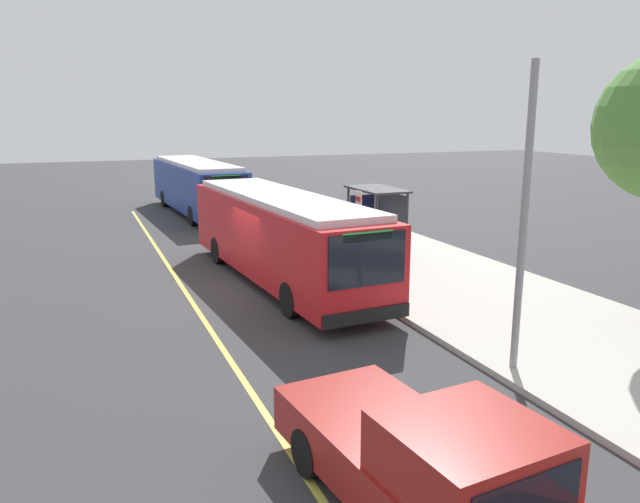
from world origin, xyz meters
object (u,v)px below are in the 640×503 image
at_px(transit_bus_second, 197,185).
at_px(route_sign_post, 359,219).
at_px(transit_bus_main, 281,234).
at_px(pickup_truck, 430,470).
at_px(pedestrian_commuter, 328,227).
at_px(waiting_bench, 375,237).

height_order(transit_bus_second, route_sign_post, same).
bearing_deg(transit_bus_second, transit_bus_main, -0.55).
bearing_deg(pickup_truck, route_sign_post, 158.73).
bearing_deg(route_sign_post, pedestrian_commuter, 176.77).
relative_size(transit_bus_main, transit_bus_second, 0.98).
relative_size(pickup_truck, route_sign_post, 1.99).
height_order(transit_bus_main, pickup_truck, transit_bus_main).
xyz_separation_m(transit_bus_main, pedestrian_commuter, (-3.21, 3.01, -0.50)).
bearing_deg(waiting_bench, pickup_truck, -24.43).
bearing_deg(transit_bus_second, route_sign_post, 9.89).
height_order(waiting_bench, route_sign_post, route_sign_post).
height_order(transit_bus_main, route_sign_post, same).
distance_m(transit_bus_second, pedestrian_commuter, 12.50).
bearing_deg(transit_bus_main, transit_bus_second, 179.45).
xyz_separation_m(transit_bus_main, pickup_truck, (12.64, -2.08, -0.76)).
relative_size(transit_bus_second, pedestrian_commuter, 7.01).
bearing_deg(pickup_truck, transit_bus_main, 170.63).
height_order(transit_bus_second, pedestrian_commuter, transit_bus_second).
xyz_separation_m(pickup_truck, route_sign_post, (-12.63, 4.92, 1.10)).
xyz_separation_m(waiting_bench, route_sign_post, (2.82, -2.10, 1.32)).
bearing_deg(pickup_truck, waiting_bench, 155.57).
distance_m(transit_bus_main, route_sign_post, 2.85).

